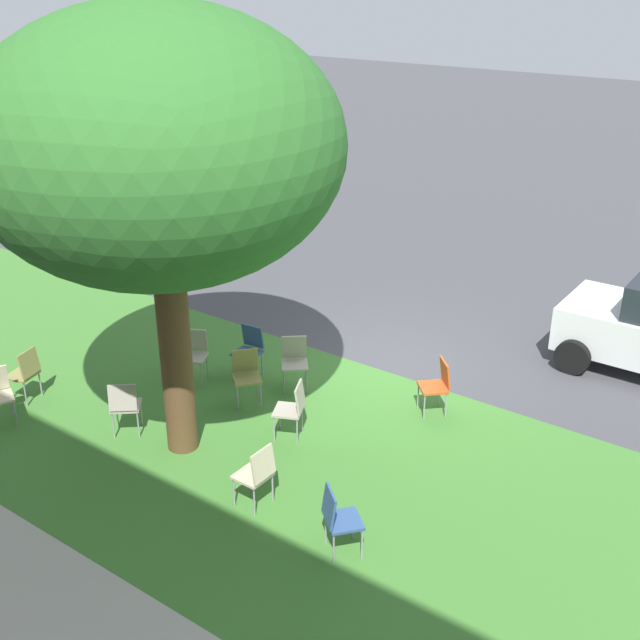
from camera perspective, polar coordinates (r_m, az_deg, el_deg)
The scene contains 13 objects.
ground at distance 13.67m, azimuth 5.06°, elevation -3.37°, with size 80.00×80.00×0.00m, color #424247.
grass_verge at distance 11.39m, azimuth -3.35°, elevation -9.48°, with size 48.00×6.00×0.01m, color #3D752D.
street_tree at distance 10.00m, azimuth -11.64°, elevation 12.13°, with size 4.63×4.63×6.04m.
chair_0 at distance 9.38m, azimuth 1.30°, elevation -14.02°, with size 0.59×0.59×0.88m.
chair_1 at distance 11.83m, azimuth -13.97°, elevation -5.90°, with size 0.59×0.59×0.88m.
chair_2 at distance 13.20m, azimuth -20.59°, elevation -3.48°, with size 0.51×0.51×0.88m.
chair_3 at distance 13.17m, azimuth -5.14°, elevation -1.97°, with size 0.45×0.45×0.88m.
chair_4 at distance 12.17m, azimuth 8.52°, elevation -4.50°, with size 0.59×0.59×0.88m.
chair_5 at distance 12.38m, azimuth -5.35°, elevation -3.79°, with size 0.59×0.59×0.88m.
chair_6 at distance 13.15m, azimuth -9.11°, elevation -2.24°, with size 0.56×0.56×0.88m.
chair_7 at distance 10.10m, azimuth -4.60°, elevation -10.92°, with size 0.43×0.43×0.88m.
chair_8 at distance 11.43m, azimuth -1.97°, elevation -6.26°, with size 0.56×0.55×0.88m.
chair_10 at distance 12.76m, azimuth -1.86°, elevation -2.80°, with size 0.59×0.59×0.88m.
Camera 1 is at (-6.02, 10.50, 6.35)m, focal length 44.18 mm.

